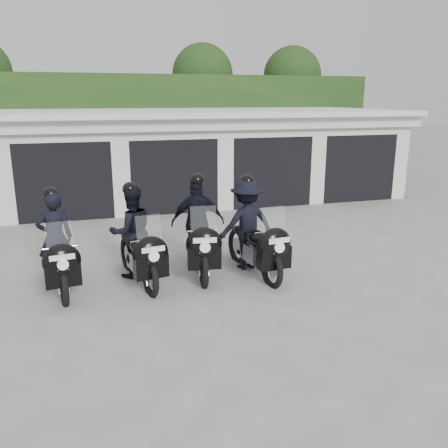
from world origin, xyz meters
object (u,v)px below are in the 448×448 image
object	(u,v)px
police_bike_c	(199,229)
police_bike_d	(250,230)
police_bike_a	(57,249)
police_bike_b	(135,239)

from	to	relation	value
police_bike_c	police_bike_d	bearing A→B (deg)	-12.60
police_bike_c	police_bike_d	size ratio (longest dim) A/B	1.00
police_bike_a	police_bike_b	xyz separation A→B (m)	(1.39, 0.07, 0.06)
police_bike_a	police_bike_d	xyz separation A→B (m)	(3.64, -0.09, 0.10)
police_bike_a	police_bike_b	distance (m)	1.40
police_bike_b	police_bike_d	world-z (taller)	police_bike_d
police_bike_c	police_bike_a	bearing A→B (deg)	-166.17
police_bike_b	police_bike_d	xyz separation A→B (m)	(2.25, -0.16, 0.04)
police_bike_b	police_bike_a	bearing A→B (deg)	172.64
police_bike_d	police_bike_a	bearing A→B (deg)	171.71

